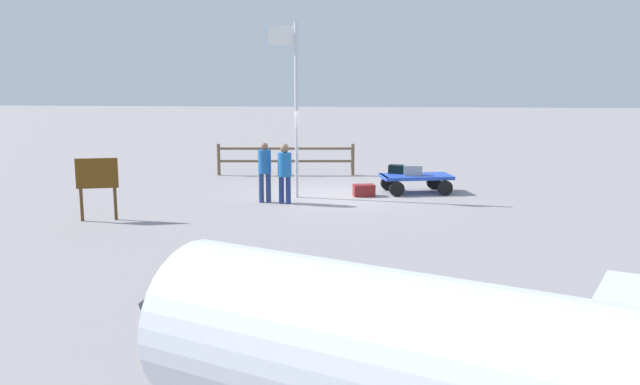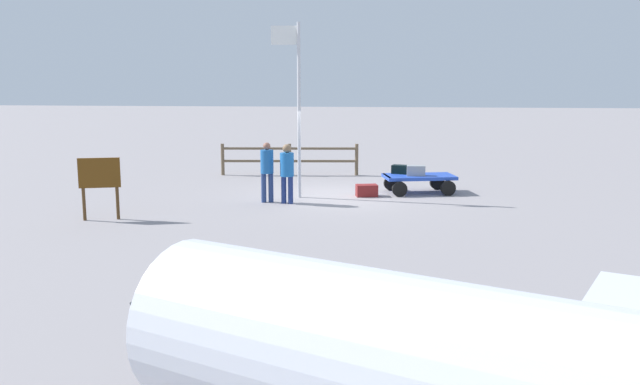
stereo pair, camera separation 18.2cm
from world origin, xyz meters
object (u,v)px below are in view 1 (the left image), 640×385
Objects in this scene: worker_trailing at (285,169)px; signboard at (97,179)px; luggage_cart at (415,179)px; worker_lead at (265,167)px; suitcase_olive at (364,190)px; suitcase_dark at (413,170)px; flagpole at (294,97)px; suitcase_grey at (399,169)px.

worker_trailing is 4.94m from signboard.
worker_lead is at bearing 24.91° from luggage_cart.
luggage_cart is at bearing -154.06° from suitcase_olive.
luggage_cart is 0.31m from suitcase_dark.
suitcase_dark is 1.66m from suitcase_olive.
worker_lead reaches higher than luggage_cart.
worker_lead is at bearing 24.32° from suitcase_olive.
flagpole is (3.54, 1.12, 2.47)m from luggage_cart.
suitcase_grey reaches higher than suitcase_olive.
flagpole is (3.46, 1.00, 2.19)m from suitcase_dark.
luggage_cart is at bearing 153.67° from suitcase_grey.
suitcase_olive is 0.45× the size of signboard.
suitcase_dark is at bearing -163.84° from flagpole.
flagpole is at bearing -140.22° from signboard.
signboard reaches higher than luggage_cart.
worker_lead is (4.17, 1.86, 0.29)m from suitcase_dark.
luggage_cart is at bearing -155.09° from worker_lead.
luggage_cart is 3.35× the size of suitcase_grey.
luggage_cart is 4.22× the size of suitcase_dark.
suitcase_olive is at bearing -155.68° from worker_lead.
luggage_cart is 0.46× the size of flagpole.
suitcase_dark is 0.33× the size of worker_trailing.
worker_lead is 0.34× the size of flagpole.
luggage_cart is 1.38× the size of worker_trailing.
signboard reaches higher than suitcase_dark.
signboard is at bearing 31.82° from worker_trailing.
suitcase_olive is 3.40m from flagpole.
worker_lead is (2.73, 1.23, 0.81)m from suitcase_olive.
suitcase_dark reaches higher than suitcase_olive.
suitcase_dark is at bearing 55.35° from luggage_cart.
luggage_cart reaches higher than suitcase_olive.
worker_trailing is (3.67, 2.11, 0.56)m from luggage_cart.
luggage_cart is at bearing -150.05° from worker_trailing.
worker_lead reaches higher than suitcase_dark.
worker_trailing is (2.15, 1.37, 0.80)m from suitcase_olive.
suitcase_olive is at bearing -147.39° from worker_trailing.
suitcase_grey is (0.48, -0.24, 0.26)m from luggage_cart.
worker_trailing is (3.59, 2.00, 0.28)m from suitcase_dark.
worker_trailing is 2.16m from flagpole.
suitcase_grey is 1.26× the size of suitcase_dark.
luggage_cart is 1.49× the size of signboard.
flagpole is (-0.71, -0.86, 1.90)m from worker_lead.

